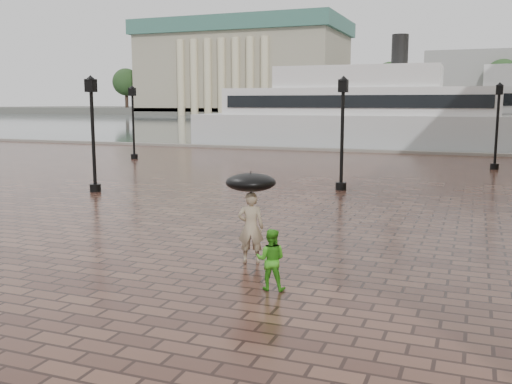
# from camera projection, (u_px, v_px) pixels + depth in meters

# --- Properties ---
(ground) EXTENTS (300.00, 300.00, 0.00)m
(ground) POSITION_uv_depth(u_px,v_px,m) (35.00, 281.00, 11.29)
(ground) COLOR #382019
(ground) RESTS_ON ground
(harbour_water) EXTENTS (240.00, 240.00, 0.00)m
(harbour_water) POSITION_uv_depth(u_px,v_px,m) (426.00, 123.00, 96.06)
(harbour_water) COLOR #424C50
(harbour_water) RESTS_ON ground
(quay_edge) EXTENTS (80.00, 0.60, 0.30)m
(quay_edge) POSITION_uv_depth(u_px,v_px,m) (356.00, 152.00, 40.78)
(quay_edge) COLOR slate
(quay_edge) RESTS_ON ground
(far_shore) EXTENTS (300.00, 60.00, 2.00)m
(far_shore) POSITION_uv_depth(u_px,v_px,m) (447.00, 112.00, 158.56)
(far_shore) COLOR #4C4C47
(far_shore) RESTS_ON ground
(museum) EXTENTS (57.00, 32.50, 26.00)m
(museum) POSITION_uv_depth(u_px,v_px,m) (243.00, 65.00, 161.96)
(museum) COLOR gray
(museum) RESTS_ON ground
(far_trees) EXTENTS (188.00, 8.00, 13.50)m
(far_trees) POSITION_uv_depth(u_px,v_px,m) (444.00, 78.00, 136.98)
(far_trees) COLOR #2D2119
(far_trees) RESTS_ON ground
(street_lamps) EXTENTS (21.44, 14.44, 4.40)m
(street_lamps) POSITION_uv_depth(u_px,v_px,m) (267.00, 127.00, 27.59)
(street_lamps) COLOR black
(street_lamps) RESTS_ON ground
(adult_pedestrian) EXTENTS (0.66, 0.52, 1.58)m
(adult_pedestrian) POSITION_uv_depth(u_px,v_px,m) (251.00, 227.00, 12.52)
(adult_pedestrian) COLOR gray
(adult_pedestrian) RESTS_ON ground
(child_pedestrian) EXTENTS (0.64, 0.53, 1.17)m
(child_pedestrian) POSITION_uv_depth(u_px,v_px,m) (271.00, 259.00, 10.71)
(child_pedestrian) COLOR #39991C
(child_pedestrian) RESTS_ON ground
(ferry_near) EXTENTS (26.38, 6.68, 8.63)m
(ferry_near) POSITION_uv_depth(u_px,v_px,m) (357.00, 114.00, 45.32)
(ferry_near) COLOR silver
(ferry_near) RESTS_ON ground
(umbrella) EXTENTS (1.10, 1.10, 1.11)m
(umbrella) POSITION_uv_depth(u_px,v_px,m) (251.00, 182.00, 12.36)
(umbrella) COLOR black
(umbrella) RESTS_ON ground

